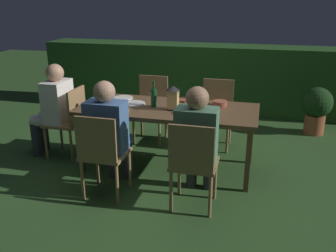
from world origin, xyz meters
The scene contains 22 objects.
ground_plane centered at (0.00, 0.00, 0.00)m, with size 16.00×16.00×0.00m, color #2D5123.
dining_table centered at (0.00, 0.00, 0.67)m, with size 1.97×0.84×0.73m.
chair_side_left_b centered at (0.44, -0.81, 0.49)m, with size 0.42×0.40×0.87m.
person_in_green centered at (0.44, -0.62, 0.64)m, with size 0.38×0.47×1.15m.
chair_side_left_a centered at (-0.44, -0.81, 0.49)m, with size 0.42×0.40×0.87m.
person_in_blue centered at (-0.44, -0.62, 0.64)m, with size 0.38×0.47×1.15m.
chair_side_right_a centered at (-0.44, 0.81, 0.49)m, with size 0.42×0.40×0.87m.
chair_side_right_b centered at (0.44, 0.81, 0.49)m, with size 0.42×0.40×0.87m.
chair_head_near centered at (-1.23, 0.00, 0.49)m, with size 0.40×0.42×0.87m.
person_in_cream centered at (-1.43, 0.00, 0.64)m, with size 0.48×0.38×1.15m.
lantern_centerpiece centered at (0.07, -0.06, 0.87)m, with size 0.15×0.15×0.27m.
green_bottle_on_table centered at (-0.16, 0.00, 0.83)m, with size 0.07×0.07×0.29m.
wine_glass_a centered at (0.42, -0.16, 0.84)m, with size 0.08×0.08×0.17m.
wine_glass_b centered at (0.28, 0.30, 0.84)m, with size 0.08×0.08×0.17m.
wine_glass_c centered at (-0.71, 0.01, 0.84)m, with size 0.08×0.08×0.17m.
plate_a centered at (-0.40, 0.04, 0.73)m, with size 0.24×0.24×0.01m, color white.
plate_b centered at (-0.61, 0.23, 0.73)m, with size 0.23×0.23×0.01m, color white.
plate_c centered at (-0.49, -0.27, 0.73)m, with size 0.25×0.25×0.01m, color white.
bowl_olives centered at (0.55, 0.22, 0.76)m, with size 0.16×0.16×0.06m.
bowl_bread centered at (0.13, 0.23, 0.75)m, with size 0.16×0.16×0.05m.
hedge_backdrop centered at (0.00, 2.44, 0.55)m, with size 5.57×0.65×1.11m, color #234C1E.
potted_plant_by_hedge centered at (1.77, 1.61, 0.39)m, with size 0.43×0.43×0.68m.
Camera 1 is at (0.98, -3.79, 1.91)m, focal length 39.49 mm.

